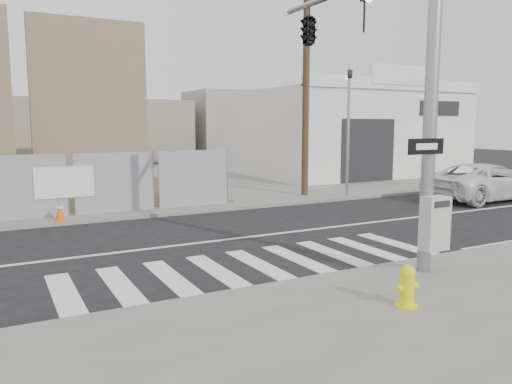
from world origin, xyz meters
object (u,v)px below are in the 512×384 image
signal_pole (343,50)px  suv (486,182)px  traffic_cone_d (60,211)px  auto_shop (340,133)px  fire_hydrant (407,286)px

signal_pole → suv: signal_pole is taller
suv → traffic_cone_d: bearing=79.7°
auto_shop → fire_hydrant: (-13.25, -19.07, -2.07)m
auto_shop → fire_hydrant: bearing=-124.8°
fire_hydrant → suv: 14.06m
fire_hydrant → suv: suv is taller
suv → traffic_cone_d: (-15.83, 2.73, -0.31)m
auto_shop → traffic_cone_d: 19.46m
auto_shop → fire_hydrant: auto_shop is taller
signal_pole → traffic_cone_d: 9.55m
auto_shop → suv: 11.70m
auto_shop → fire_hydrant: 23.32m
fire_hydrant → suv: bearing=27.5°
traffic_cone_d → fire_hydrant: bearing=-68.8°
suv → traffic_cone_d: suv is taller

